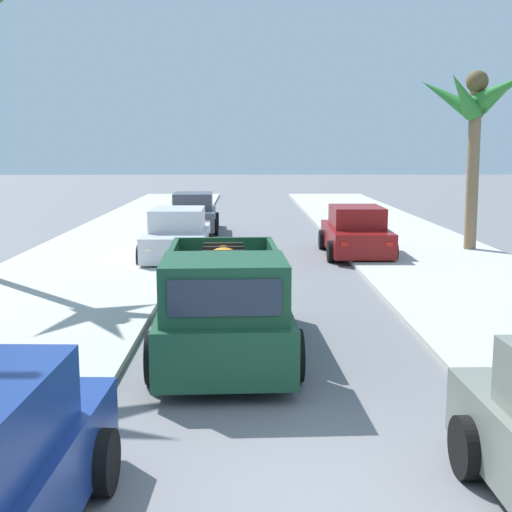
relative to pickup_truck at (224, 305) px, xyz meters
The scene contains 10 objects.
ground_plane 4.80m from the pickup_truck, 78.70° to the right, with size 160.00×160.00×0.00m, color slate.
sidewalk_left 8.42m from the pickup_truck, 118.61° to the left, with size 5.02×60.00×0.12m, color beige.
sidewalk_right 9.45m from the pickup_truck, 51.45° to the left, with size 5.02×60.00×0.12m, color beige.
curb_left 7.95m from the pickup_truck, 111.53° to the left, with size 0.16×60.00×0.10m, color silver.
curb_right 8.80m from the pickup_truck, 57.14° to the left, with size 0.16×60.00×0.10m, color silver.
pickup_truck is the anchor object (origin of this frame).
car_right_near 16.66m from the pickup_truck, 96.08° to the left, with size 2.12×4.30×1.54m.
car_left_mid 10.90m from the pickup_truck, 69.79° to the left, with size 2.06×4.28×1.54m.
car_right_mid 9.61m from the pickup_truck, 100.08° to the left, with size 2.05×4.27×1.54m.
palm_tree_left_fore 13.70m from the pickup_truck, 55.28° to the left, with size 3.18×4.00×5.71m.
Camera 1 is at (-0.56, -6.09, 3.31)m, focal length 47.88 mm.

